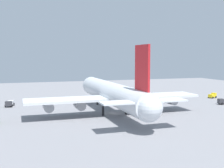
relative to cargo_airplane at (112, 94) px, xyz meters
name	(u,v)px	position (x,y,z in m)	size (l,w,h in m)	color
ground_plane	(112,113)	(0.05, 0.00, -6.05)	(233.76, 233.76, 0.00)	gray
cargo_airplane	(112,94)	(0.00, 0.00, 0.00)	(58.44, 52.57, 20.14)	silver
fuel_truck	(10,103)	(22.54, 30.39, -4.88)	(5.45, 3.25, 2.10)	#333338
baggage_tug	(213,95)	(17.28, -50.70, -4.98)	(3.22, 4.12, 2.10)	yellow
pushback_tractor	(224,102)	(2.28, -44.18, -5.00)	(3.05, 5.44, 2.09)	#333338
cargo_loader	(172,100)	(11.76, -27.77, -4.98)	(3.01, 5.26, 2.27)	silver
safety_cone_nose	(100,99)	(26.35, -3.60, -5.68)	(0.52, 0.52, 0.74)	orange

